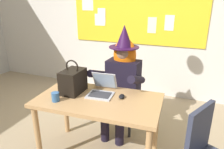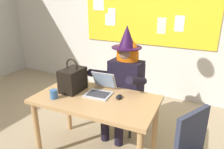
# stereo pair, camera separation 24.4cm
# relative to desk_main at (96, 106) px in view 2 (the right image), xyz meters

# --- Properties ---
(wall_back_bulletin) EXTENTS (6.63, 2.15, 2.96)m
(wall_back_bulletin) POSITION_rel_desk_main_xyz_m (-0.15, 1.97, 0.85)
(wall_back_bulletin) COLOR silver
(wall_back_bulletin) RESTS_ON ground
(desk_main) EXTENTS (1.35, 0.79, 0.73)m
(desk_main) POSITION_rel_desk_main_xyz_m (0.00, 0.00, 0.00)
(desk_main) COLOR tan
(desk_main) RESTS_ON ground
(chair_at_desk) EXTENTS (0.44, 0.44, 0.91)m
(chair_at_desk) POSITION_rel_desk_main_xyz_m (0.06, 0.72, -0.12)
(chair_at_desk) COLOR black
(chair_at_desk) RESTS_ON ground
(person_costumed) EXTENTS (0.60, 0.66, 1.43)m
(person_costumed) POSITION_rel_desk_main_xyz_m (0.05, 0.60, 0.16)
(person_costumed) COLOR black
(person_costumed) RESTS_ON ground
(laptop) EXTENTS (0.30, 0.36, 0.22)m
(laptop) POSITION_rel_desk_main_xyz_m (-0.02, 0.13, 0.15)
(laptop) COLOR #B7B7BC
(laptop) RESTS_ON desk_main
(computer_mouse) EXTENTS (0.07, 0.11, 0.03)m
(computer_mouse) POSITION_rel_desk_main_xyz_m (0.23, 0.11, 0.11)
(computer_mouse) COLOR black
(computer_mouse) RESTS_ON desk_main
(handbag) EXTENTS (0.20, 0.30, 0.38)m
(handbag) POSITION_rel_desk_main_xyz_m (-0.33, 0.04, 0.23)
(handbag) COLOR black
(handbag) RESTS_ON desk_main
(coffee_mug) EXTENTS (0.08, 0.08, 0.09)m
(coffee_mug) POSITION_rel_desk_main_xyz_m (-0.38, -0.21, 0.14)
(coffee_mug) COLOR #336099
(coffee_mug) RESTS_ON desk_main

